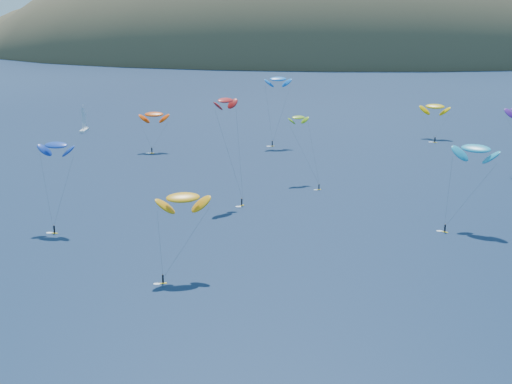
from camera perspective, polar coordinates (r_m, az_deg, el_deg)
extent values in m
ellipsoid|color=#3D3526|center=(637.09, 5.19, 9.88)|extent=(600.00, 300.00, 210.00)
ellipsoid|color=#3D3526|center=(682.31, -8.64, 10.61)|extent=(340.00, 240.00, 120.00)
cube|color=white|center=(285.46, -13.58, 4.82)|extent=(2.25, 7.32, 0.87)
cylinder|color=white|center=(285.03, -13.61, 5.84)|extent=(0.14, 0.14, 10.14)
cube|color=yellow|center=(241.88, -8.32, 3.09)|extent=(1.63, 0.70, 0.09)
cylinder|color=black|center=(241.67, -8.33, 3.32)|extent=(0.37, 0.37, 1.69)
sphere|color=#8C6047|center=(241.46, -8.34, 3.55)|extent=(0.28, 0.28, 0.28)
ellipsoid|color=#FB4605|center=(244.54, -8.16, 6.17)|extent=(10.27, 5.95, 5.41)
cube|color=yellow|center=(134.93, -7.44, -7.26)|extent=(1.47, 0.81, 0.08)
cylinder|color=black|center=(134.59, -7.46, -6.91)|extent=(0.33, 0.33, 1.51)
sphere|color=#8C6047|center=(134.26, -7.47, -6.57)|extent=(0.25, 0.25, 0.25)
ellipsoid|color=#FFA512|center=(135.07, -5.86, -0.44)|extent=(10.82, 7.35, 5.52)
cube|color=yellow|center=(196.08, 5.05, 0.20)|extent=(1.29, 0.85, 0.07)
cylinder|color=black|center=(195.87, 5.06, 0.42)|extent=(0.29, 0.29, 1.34)
sphere|color=#8C6047|center=(195.67, 5.06, 0.64)|extent=(0.23, 0.23, 0.23)
ellipsoid|color=#7DB31C|center=(203.45, 3.41, 5.98)|extent=(6.61, 5.00, 3.34)
cube|color=yellow|center=(250.34, 1.31, 3.69)|extent=(1.63, 0.84, 0.09)
cylinder|color=black|center=(250.14, 1.31, 3.91)|extent=(0.37, 0.37, 1.67)
sphere|color=#8C6047|center=(249.94, 1.31, 4.13)|extent=(0.28, 0.28, 0.28)
ellipsoid|color=blue|center=(251.70, 1.77, 9.03)|extent=(9.95, 6.51, 5.11)
cube|color=yellow|center=(166.76, 14.86, -3.11)|extent=(1.49, 1.13, 0.08)
cylinder|color=black|center=(166.47, 14.88, -2.81)|extent=(0.35, 0.35, 1.58)
sphere|color=#8C6047|center=(166.19, 14.90, -2.51)|extent=(0.27, 0.27, 0.27)
ellipsoid|color=#1796C0|center=(169.44, 17.18, 3.35)|extent=(11.47, 9.56, 5.84)
cube|color=yellow|center=(180.78, -1.15, -1.09)|extent=(1.27, 1.46, 0.08)
cylinder|color=black|center=(180.51, -1.15, -0.81)|extent=(0.35, 0.35, 1.62)
sphere|color=#8C6047|center=(180.24, -1.15, -0.52)|extent=(0.27, 0.27, 0.27)
ellipsoid|color=#B11919|center=(180.96, -2.47, 7.34)|extent=(7.45, 8.16, 4.23)
cube|color=yellow|center=(166.70, -15.82, -3.19)|extent=(1.55, 0.62, 0.08)
cylinder|color=black|center=(166.40, -15.84, -2.88)|extent=(0.35, 0.35, 1.61)
sphere|color=#8C6047|center=(166.12, -15.86, -2.58)|extent=(0.27, 0.27, 0.27)
ellipsoid|color=#1336A1|center=(167.64, -15.71, 3.64)|extent=(8.85, 4.97, 4.70)
cube|color=yellow|center=(264.59, 14.11, 3.87)|extent=(1.69, 0.94, 0.09)
cylinder|color=black|center=(264.39, 14.12, 4.09)|extent=(0.38, 0.38, 1.74)
sphere|color=#8C6047|center=(264.19, 14.13, 4.30)|extent=(0.29, 0.29, 0.29)
ellipsoid|color=#E8B804|center=(272.60, 14.13, 6.66)|extent=(11.63, 7.91, 5.94)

